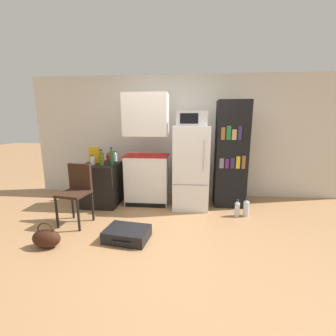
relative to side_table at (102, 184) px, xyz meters
name	(u,v)px	position (x,y,z in m)	size (l,w,h in m)	color
ground_plane	(165,240)	(1.34, -1.24, -0.39)	(24.00, 24.00, 0.00)	#A3754C
wall_back	(185,137)	(1.54, 0.76, 0.84)	(6.40, 0.10, 2.46)	beige
side_table	(102,184)	(0.00, 0.00, 0.00)	(0.65, 0.72, 0.78)	black
kitchen_hutch	(147,154)	(0.85, 0.11, 0.56)	(0.81, 0.50, 2.04)	white
refrigerator	(191,167)	(1.67, 0.03, 0.35)	(0.62, 0.68, 1.48)	white
microwave	(192,119)	(1.67, 0.03, 1.21)	(0.52, 0.41, 0.25)	#B7B7BC
bookshelf	(231,155)	(2.39, 0.16, 0.57)	(0.56, 0.40, 1.92)	black
bottle_clear_short	(115,157)	(0.18, 0.30, 0.47)	(0.08, 0.08, 0.20)	silver
bottle_wine_dark	(96,155)	(-0.20, 0.24, 0.51)	(0.09, 0.09, 0.28)	black
bottle_olive_oil	(102,159)	(0.08, -0.14, 0.51)	(0.08, 0.08, 0.29)	#566619
bottle_ketchup_red	(108,158)	(0.04, 0.28, 0.46)	(0.08, 0.08, 0.16)	#AD1914
bottle_green_tall	(112,158)	(0.24, -0.08, 0.52)	(0.07, 0.07, 0.32)	#1E6028
bottle_milk_white	(93,161)	(-0.11, -0.11, 0.47)	(0.08, 0.08, 0.18)	white
cereal_box	(94,155)	(-0.15, 0.08, 0.54)	(0.19, 0.07, 0.30)	gold
chair	(77,188)	(-0.07, -0.82, 0.17)	(0.45, 0.46, 0.92)	black
suitcase_large_flat	(127,234)	(0.83, -1.27, -0.31)	(0.62, 0.49, 0.16)	black
handbag	(46,238)	(-0.13, -1.56, -0.27)	(0.36, 0.20, 0.33)	#33190F
water_bottle_front	(237,209)	(2.45, -0.36, -0.27)	(0.08, 0.08, 0.29)	silver
water_bottle_middle	(246,208)	(2.60, -0.35, -0.25)	(0.09, 0.09, 0.32)	silver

